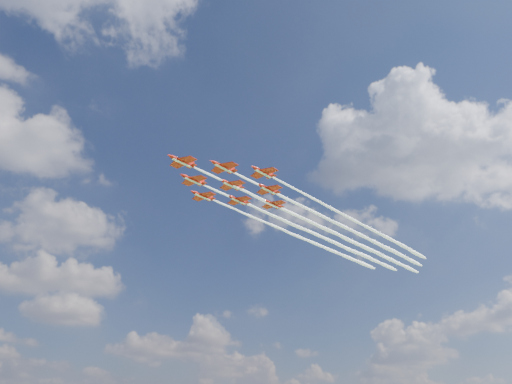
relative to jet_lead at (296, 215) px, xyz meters
The scene contains 9 objects.
jet_lead is the anchor object (origin of this frame).
jet_row2_port 13.27m from the jet_lead, 14.20° to the right, with size 119.98×43.36×2.75m.
jet_row2_starb 13.27m from the jet_lead, 50.88° to the left, with size 119.98×43.36×2.75m.
jet_row3_port 26.53m from the jet_lead, 14.20° to the right, with size 119.98×43.36×2.75m.
jet_row3_centre 22.37m from the jet_lead, 18.34° to the left, with size 119.98×43.36×2.75m.
jet_row3_starb 26.53m from the jet_lead, 50.88° to the left, with size 119.98×43.36×2.75m.
jet_row4_port 34.30m from the jet_lead, ahead, with size 119.98×43.36×2.75m.
jet_row4_starb 34.30m from the jet_lead, 30.35° to the left, with size 119.98×43.36×2.75m.
jet_tail 44.74m from the jet_lead, 18.34° to the left, with size 119.98×43.36×2.75m.
Camera 1 is at (-70.65, -135.69, 4.00)m, focal length 35.00 mm.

